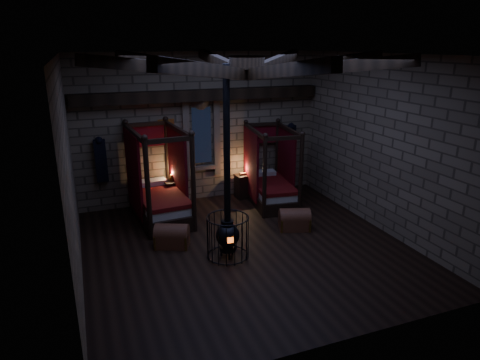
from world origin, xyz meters
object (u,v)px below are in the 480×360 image
object	(u,v)px
bed_left	(159,197)
trunk_right	(294,220)
bed_right	(270,185)
trunk_left	(172,236)
stove	(228,232)

from	to	relation	value
bed_left	trunk_right	distance (m)	3.54
trunk_right	bed_left	bearing A→B (deg)	165.35
bed_right	bed_left	bearing A→B (deg)	-172.34
bed_right	trunk_left	distance (m)	3.71
bed_right	stove	distance (m)	3.49
trunk_left	trunk_right	world-z (taller)	same
bed_left	trunk_left	world-z (taller)	bed_left
bed_left	stove	bearing A→B (deg)	-74.66
bed_right	stove	world-z (taller)	stove
bed_left	trunk_right	bearing A→B (deg)	-36.88
bed_left	bed_right	bearing A→B (deg)	-4.06
bed_left	trunk_left	xyz separation A→B (m)	(-0.07, -1.76, -0.35)
bed_left	bed_right	xyz separation A→B (m)	(3.18, 0.01, -0.05)
bed_left	bed_right	distance (m)	3.18
bed_right	stove	bearing A→B (deg)	-122.33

